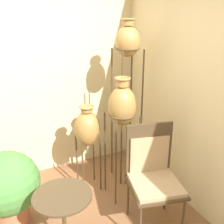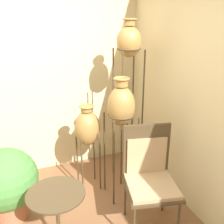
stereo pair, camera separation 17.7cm
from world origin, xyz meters
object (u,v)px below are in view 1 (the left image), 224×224
(vase_stand_short, at_px, (87,129))
(side_table, at_px, (63,211))
(chair, at_px, (153,172))
(vase_stand_tall, at_px, (128,47))
(potted_plant, at_px, (8,186))
(vase_stand_medium, at_px, (122,107))

(vase_stand_short, xyz_separation_m, side_table, (-0.55, -0.84, -0.35))
(vase_stand_short, bearing_deg, chair, -64.23)
(vase_stand_tall, bearing_deg, side_table, -141.63)
(chair, height_order, potted_plant, chair)
(side_table, bearing_deg, vase_stand_short, 56.78)
(chair, bearing_deg, vase_stand_medium, 112.50)
(potted_plant, bearing_deg, vase_stand_tall, 9.05)
(vase_stand_tall, bearing_deg, potted_plant, -170.95)
(vase_stand_tall, distance_m, side_table, 1.89)
(side_table, height_order, potted_plant, potted_plant)
(chair, bearing_deg, side_table, -165.61)
(vase_stand_tall, bearing_deg, vase_stand_short, -177.11)
(side_table, bearing_deg, chair, 0.86)
(vase_stand_medium, bearing_deg, potted_plant, 176.38)
(vase_stand_tall, relative_size, potted_plant, 2.53)
(chair, relative_size, potted_plant, 1.31)
(vase_stand_tall, xyz_separation_m, vase_stand_short, (-0.54, -0.03, -0.93))
(side_table, relative_size, potted_plant, 0.78)
(vase_stand_tall, distance_m, vase_stand_medium, 0.72)
(vase_stand_short, bearing_deg, potted_plant, -167.55)
(vase_stand_short, distance_m, chair, 0.94)
(vase_stand_medium, height_order, chair, vase_stand_medium)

